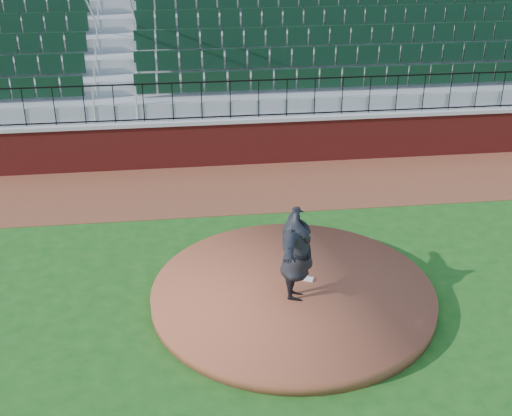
{
  "coord_description": "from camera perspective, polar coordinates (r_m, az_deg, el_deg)",
  "views": [
    {
      "loc": [
        -1.46,
        -10.25,
        7.1
      ],
      "look_at": [
        0.0,
        1.5,
        1.3
      ],
      "focal_mm": 47.69,
      "sensor_mm": 36.0,
      "label": 1
    }
  ],
  "objects": [
    {
      "name": "field_wall",
      "position": [
        18.49,
        -2.11,
        5.5
      ],
      "size": [
        34.0,
        0.35,
        1.2
      ],
      "primitive_type": "cube",
      "color": "maroon",
      "rests_on": "ground"
    },
    {
      "name": "pitchers_mound",
      "position": [
        12.7,
        3.11,
        -7.27
      ],
      "size": [
        5.23,
        5.23,
        0.25
      ],
      "primitive_type": "cylinder",
      "color": "brown",
      "rests_on": "ground"
    },
    {
      "name": "wall_railing",
      "position": [
        18.11,
        -2.17,
        9.05
      ],
      "size": [
        34.0,
        0.05,
        1.0
      ],
      "primitive_type": null,
      "color": "black",
      "rests_on": "wall_cap"
    },
    {
      "name": "wall_cap",
      "position": [
        18.28,
        -2.14,
        7.4
      ],
      "size": [
        34.0,
        0.45,
        0.1
      ],
      "primitive_type": "cube",
      "color": "#B7B7B7",
      "rests_on": "field_wall"
    },
    {
      "name": "concourse_wall",
      "position": [
        23.24,
        -3.47,
        15.26
      ],
      "size": [
        34.0,
        0.5,
        5.5
      ],
      "primitive_type": "cube",
      "color": "maroon",
      "rests_on": "ground"
    },
    {
      "name": "pitching_rubber",
      "position": [
        12.94,
        3.7,
        -5.85
      ],
      "size": [
        0.52,
        0.33,
        0.03
      ],
      "primitive_type": "cube",
      "rotation": [
        0.0,
        0.0,
        -0.42
      ],
      "color": "white",
      "rests_on": "pitchers_mound"
    },
    {
      "name": "seating_stands",
      "position": [
        20.6,
        -2.89,
        12.58
      ],
      "size": [
        34.0,
        5.1,
        4.6
      ],
      "primitive_type": null,
      "color": "gray",
      "rests_on": "ground"
    },
    {
      "name": "ground",
      "position": [
        12.56,
        0.85,
        -8.34
      ],
      "size": [
        90.0,
        90.0,
        0.0
      ],
      "primitive_type": "plane",
      "color": "#1B4E16",
      "rests_on": "ground"
    },
    {
      "name": "warning_track",
      "position": [
        17.25,
        -1.6,
        1.79
      ],
      "size": [
        34.0,
        3.2,
        0.01
      ],
      "primitive_type": "cube",
      "color": "brown",
      "rests_on": "ground"
    },
    {
      "name": "pitcher",
      "position": [
        11.95,
        3.43,
        -4.07
      ],
      "size": [
        1.08,
        2.17,
        1.71
      ],
      "primitive_type": "imported",
      "rotation": [
        0.0,
        0.0,
        1.32
      ],
      "color": "black",
      "rests_on": "pitchers_mound"
    }
  ]
}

